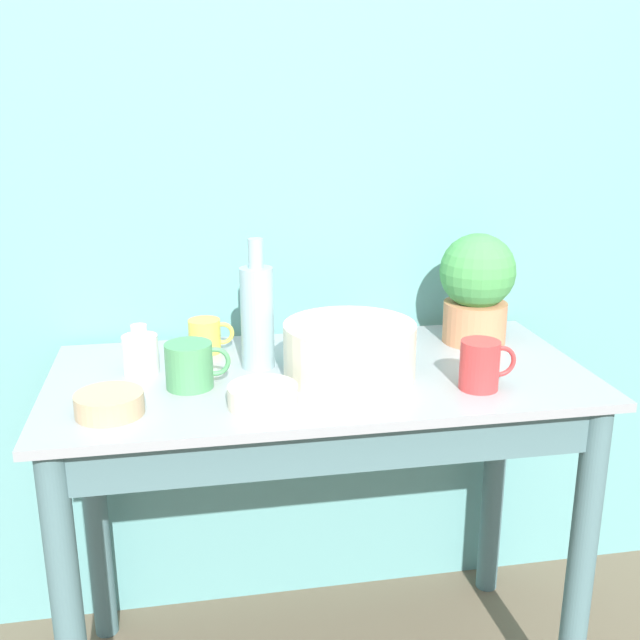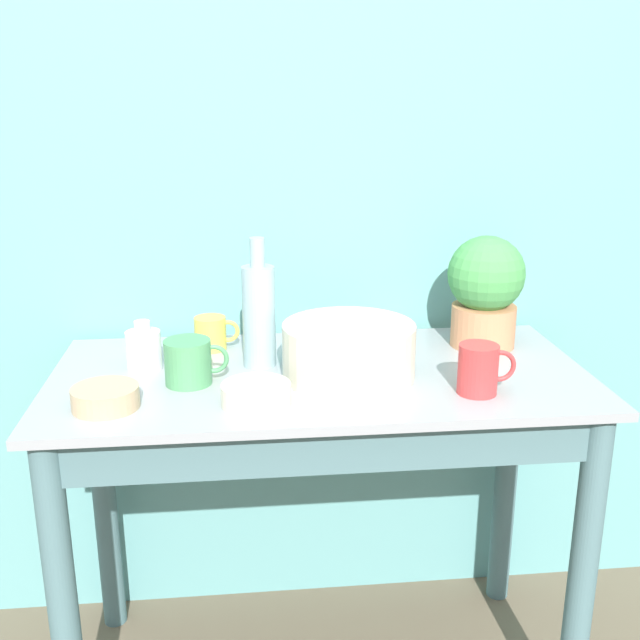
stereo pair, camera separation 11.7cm
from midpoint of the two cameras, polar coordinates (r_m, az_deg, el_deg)
name	(u,v)px [view 1 (the left image)]	position (r m, az deg, el deg)	size (l,w,h in m)	color
wall_back	(295,174)	(1.90, -3.67, 11.04)	(6.00, 0.05, 2.40)	#609E9E
counter_table	(322,450)	(1.71, -1.84, -9.87)	(1.18, 0.57, 0.80)	slate
potted_plant	(477,286)	(1.85, 10.10, 2.57)	(0.18, 0.18, 0.27)	tan
bowl_wash_large	(349,350)	(1.62, 0.20, -2.31)	(0.29, 0.29, 0.12)	beige
bottle_tall	(257,315)	(1.67, -6.81, 0.38)	(0.07, 0.07, 0.29)	#93B2BC
bottle_short	(141,353)	(1.70, -15.45, -2.50)	(0.08, 0.08, 0.11)	white
mug_green	(190,365)	(1.59, -11.94, -3.42)	(0.14, 0.10, 0.10)	#4C935B
mug_yellow	(206,336)	(1.80, -10.54, -1.21)	(0.11, 0.08, 0.08)	#E5CC4C
mug_red	(481,365)	(1.58, 10.09, -3.41)	(0.12, 0.08, 0.10)	#C63838
bowl_small_cream	(263,396)	(1.49, -6.63, -5.80)	(0.14, 0.14, 0.04)	beige
bowl_small_tan	(109,404)	(1.51, -17.91, -6.12)	(0.13, 0.13, 0.04)	tan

